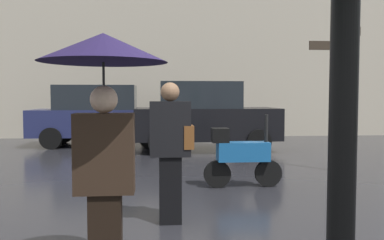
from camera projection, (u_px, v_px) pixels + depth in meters
name	position (u px, v px, depth m)	size (l,w,h in m)	color
pedestrian_with_umbrella	(104.00, 89.00, 3.13)	(1.00, 1.00, 2.03)	black
pedestrian_with_bag	(171.00, 144.00, 4.86)	(0.52, 0.24, 1.71)	black
parked_scooter	(240.00, 155.00, 6.84)	(1.34, 0.32, 1.23)	black
parked_car_left	(102.00, 115.00, 12.74)	(4.42, 1.86, 1.89)	#1E234C
parked_car_right	(204.00, 116.00, 11.60)	(4.02, 2.08, 1.95)	black
street_signpost	(333.00, 79.00, 8.36)	(1.08, 0.08, 3.14)	black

